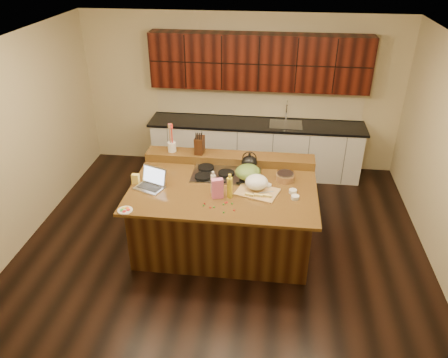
# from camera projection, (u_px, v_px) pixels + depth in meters

# --- Properties ---
(room) EXTENTS (5.52, 5.02, 2.72)m
(room) POSITION_uv_depth(u_px,v_px,m) (224.00, 157.00, 5.44)
(room) COLOR black
(room) RESTS_ON ground
(island) EXTENTS (2.40, 1.60, 0.92)m
(island) POSITION_uv_depth(u_px,v_px,m) (224.00, 215.00, 5.87)
(island) COLOR black
(island) RESTS_ON ground
(back_ledge) EXTENTS (2.40, 0.30, 0.12)m
(back_ledge) POSITION_uv_depth(u_px,v_px,m) (230.00, 158.00, 6.23)
(back_ledge) COLOR black
(back_ledge) RESTS_ON island
(cooktop) EXTENTS (0.92, 0.52, 0.05)m
(cooktop) POSITION_uv_depth(u_px,v_px,m) (226.00, 174.00, 5.90)
(cooktop) COLOR gray
(cooktop) RESTS_ON island
(back_counter) EXTENTS (3.70, 0.66, 2.40)m
(back_counter) POSITION_uv_depth(u_px,v_px,m) (257.00, 119.00, 7.51)
(back_counter) COLOR silver
(back_counter) RESTS_ON ground
(kettle) EXTENTS (0.22, 0.22, 0.20)m
(kettle) POSITION_uv_depth(u_px,v_px,m) (249.00, 163.00, 5.92)
(kettle) COLOR black
(kettle) RESTS_ON cooktop
(green_bowl) EXTENTS (0.41, 0.41, 0.18)m
(green_bowl) POSITION_uv_depth(u_px,v_px,m) (248.00, 172.00, 5.70)
(green_bowl) COLOR #4F6F2C
(green_bowl) RESTS_ON cooktop
(laptop) EXTENTS (0.43, 0.39, 0.25)m
(laptop) POSITION_uv_depth(u_px,v_px,m) (152.00, 182.00, 5.61)
(laptop) COLOR #B7B7BC
(laptop) RESTS_ON island
(oil_bottle) EXTENTS (0.08, 0.08, 0.27)m
(oil_bottle) POSITION_uv_depth(u_px,v_px,m) (230.00, 188.00, 5.36)
(oil_bottle) COLOR gold
(oil_bottle) RESTS_ON island
(vinegar_bottle) EXTENTS (0.07, 0.07, 0.25)m
(vinegar_bottle) POSITION_uv_depth(u_px,v_px,m) (213.00, 184.00, 5.45)
(vinegar_bottle) COLOR silver
(vinegar_bottle) RESTS_ON island
(wooden_tray) EXTENTS (0.59, 0.50, 0.20)m
(wooden_tray) POSITION_uv_depth(u_px,v_px,m) (257.00, 184.00, 5.51)
(wooden_tray) COLOR tan
(wooden_tray) RESTS_ON island
(ramekin_a) EXTENTS (0.12, 0.12, 0.04)m
(ramekin_a) POSITION_uv_depth(u_px,v_px,m) (295.00, 197.00, 5.37)
(ramekin_a) COLOR white
(ramekin_a) RESTS_ON island
(ramekin_b) EXTENTS (0.12, 0.12, 0.04)m
(ramekin_b) POSITION_uv_depth(u_px,v_px,m) (293.00, 191.00, 5.50)
(ramekin_b) COLOR white
(ramekin_b) RESTS_ON island
(ramekin_c) EXTENTS (0.13, 0.13, 0.04)m
(ramekin_c) POSITION_uv_depth(u_px,v_px,m) (268.00, 186.00, 5.61)
(ramekin_c) COLOR white
(ramekin_c) RESTS_ON island
(strainer_bowl) EXTENTS (0.27, 0.27, 0.09)m
(strainer_bowl) POSITION_uv_depth(u_px,v_px,m) (285.00, 177.00, 5.76)
(strainer_bowl) COLOR #996B3F
(strainer_bowl) RESTS_ON island
(kitchen_timer) EXTENTS (0.08, 0.08, 0.07)m
(kitchen_timer) POSITION_uv_depth(u_px,v_px,m) (253.00, 195.00, 5.40)
(kitchen_timer) COLOR silver
(kitchen_timer) RESTS_ON island
(pink_bag) EXTENTS (0.15, 0.11, 0.26)m
(pink_bag) POSITION_uv_depth(u_px,v_px,m) (217.00, 188.00, 5.35)
(pink_bag) COLOR #D66598
(pink_bag) RESTS_ON island
(candy_plate) EXTENTS (0.19, 0.19, 0.01)m
(candy_plate) POSITION_uv_depth(u_px,v_px,m) (125.00, 210.00, 5.15)
(candy_plate) COLOR white
(candy_plate) RESTS_ON island
(package_box) EXTENTS (0.10, 0.07, 0.13)m
(package_box) POSITION_uv_depth(u_px,v_px,m) (136.00, 179.00, 5.69)
(package_box) COLOR #F9D757
(package_box) RESTS_ON island
(utensil_crock) EXTENTS (0.16, 0.16, 0.14)m
(utensil_crock) POSITION_uv_depth(u_px,v_px,m) (172.00, 147.00, 6.25)
(utensil_crock) COLOR white
(utensil_crock) RESTS_ON back_ledge
(knife_block) EXTENTS (0.13, 0.20, 0.24)m
(knife_block) POSITION_uv_depth(u_px,v_px,m) (200.00, 145.00, 6.18)
(knife_block) COLOR black
(knife_block) RESTS_ON back_ledge
(gumdrop_0) EXTENTS (0.02, 0.02, 0.02)m
(gumdrop_0) POSITION_uv_depth(u_px,v_px,m) (225.00, 203.00, 5.29)
(gumdrop_0) COLOR red
(gumdrop_0) RESTS_ON island
(gumdrop_1) EXTENTS (0.02, 0.02, 0.02)m
(gumdrop_1) POSITION_uv_depth(u_px,v_px,m) (224.00, 212.00, 5.10)
(gumdrop_1) COLOR #198C26
(gumdrop_1) RESTS_ON island
(gumdrop_2) EXTENTS (0.02, 0.02, 0.02)m
(gumdrop_2) POSITION_uv_depth(u_px,v_px,m) (210.00, 207.00, 5.20)
(gumdrop_2) COLOR red
(gumdrop_2) RESTS_ON island
(gumdrop_3) EXTENTS (0.02, 0.02, 0.02)m
(gumdrop_3) POSITION_uv_depth(u_px,v_px,m) (204.00, 206.00, 5.23)
(gumdrop_3) COLOR #198C26
(gumdrop_3) RESTS_ON island
(gumdrop_4) EXTENTS (0.02, 0.02, 0.02)m
(gumdrop_4) POSITION_uv_depth(u_px,v_px,m) (234.00, 210.00, 5.15)
(gumdrop_4) COLOR red
(gumdrop_4) RESTS_ON island
(gumdrop_5) EXTENTS (0.02, 0.02, 0.02)m
(gumdrop_5) POSITION_uv_depth(u_px,v_px,m) (232.00, 204.00, 5.27)
(gumdrop_5) COLOR #198C26
(gumdrop_5) RESTS_ON island
(gumdrop_6) EXTENTS (0.02, 0.02, 0.02)m
(gumdrop_6) POSITION_uv_depth(u_px,v_px,m) (205.00, 204.00, 5.27)
(gumdrop_6) COLOR red
(gumdrop_6) RESTS_ON island
(gumdrop_7) EXTENTS (0.02, 0.02, 0.02)m
(gumdrop_7) POSITION_uv_depth(u_px,v_px,m) (214.00, 207.00, 5.20)
(gumdrop_7) COLOR #198C26
(gumdrop_7) RESTS_ON island
(gumdrop_8) EXTENTS (0.02, 0.02, 0.02)m
(gumdrop_8) POSITION_uv_depth(u_px,v_px,m) (227.00, 202.00, 5.30)
(gumdrop_8) COLOR red
(gumdrop_8) RESTS_ON island
(gumdrop_9) EXTENTS (0.02, 0.02, 0.02)m
(gumdrop_9) POSITION_uv_depth(u_px,v_px,m) (224.00, 204.00, 5.26)
(gumdrop_9) COLOR #198C26
(gumdrop_9) RESTS_ON island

